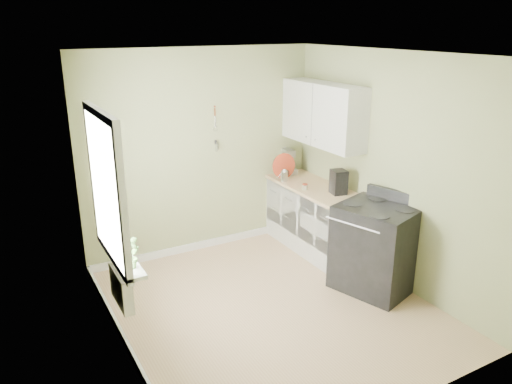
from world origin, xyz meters
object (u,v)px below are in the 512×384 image
stand_mixer (287,161)px  kettle (284,175)px  coffee_maker (338,183)px  stove (375,247)px

stand_mixer → kettle: size_ratio=2.27×
coffee_maker → stove: bearing=-95.8°
stove → coffee_maker: 1.00m
stove → stand_mixer: size_ratio=2.91×
coffee_maker → stand_mixer: bearing=93.3°
stand_mixer → coffee_maker: size_ratio=1.27×
stand_mixer → coffee_maker: 1.11m
stand_mixer → kettle: 0.41m
stand_mixer → kettle: stand_mixer is taller
kettle → coffee_maker: size_ratio=0.56×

